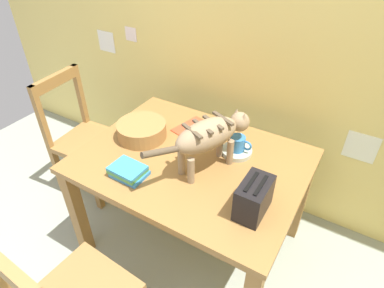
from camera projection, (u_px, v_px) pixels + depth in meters
name	position (u px, v px, depth m)	size (l,w,h in m)	color
wall_rear	(258.00, 29.00, 1.98)	(4.81, 0.11, 2.50)	#EED575
dining_table	(192.00, 170.00, 1.88)	(1.22, 0.93, 0.72)	olive
cat	(210.00, 135.00, 1.65)	(0.30, 0.60, 0.29)	#957B5B
saucer_bowl	(237.00, 151.00, 1.86)	(0.17, 0.17, 0.03)	#AFB8A7
coffee_mug	(238.00, 143.00, 1.82)	(0.13, 0.09, 0.09)	#337CC8
magazine	(200.00, 132.00, 2.03)	(0.29, 0.23, 0.01)	#D0462A
book_stack	(128.00, 171.00, 1.69)	(0.18, 0.14, 0.06)	#337FCD
wicker_basket	(142.00, 130.00, 1.96)	(0.29, 0.29, 0.09)	#9F703D
toaster	(254.00, 198.00, 1.46)	(0.12, 0.20, 0.18)	black
wooden_chair_far	(84.00, 138.00, 2.46)	(0.45, 0.45, 0.92)	olive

